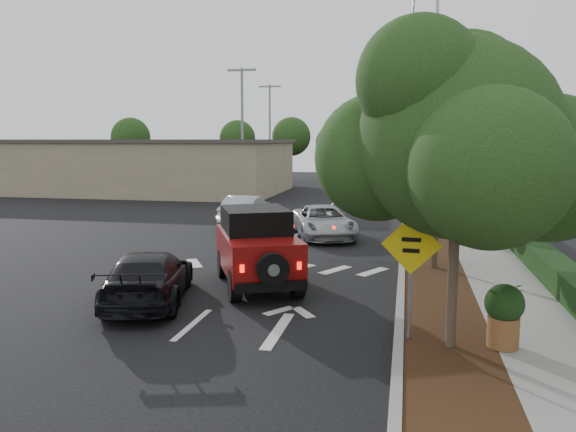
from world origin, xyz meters
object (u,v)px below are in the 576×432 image
(speed_hump_sign, at_px, (411,260))
(red_jeep, at_px, (256,246))
(black_suv_oncoming, at_px, (149,277))
(silver_suv_ahead, at_px, (323,222))

(speed_hump_sign, bearing_deg, red_jeep, 142.66)
(black_suv_oncoming, bearing_deg, red_jeep, -149.76)
(silver_suv_ahead, bearing_deg, speed_hump_sign, -93.18)
(red_jeep, bearing_deg, silver_suv_ahead, 60.10)
(red_jeep, relative_size, silver_suv_ahead, 0.93)
(silver_suv_ahead, relative_size, black_suv_oncoming, 1.06)
(speed_hump_sign, bearing_deg, black_suv_oncoming, 170.80)
(black_suv_oncoming, bearing_deg, speed_hump_sign, 149.98)
(black_suv_oncoming, height_order, speed_hump_sign, speed_hump_sign)
(red_jeep, xyz_separation_m, silver_suv_ahead, (0.72, 8.28, -0.45))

